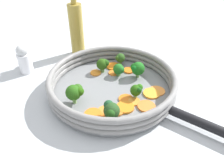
{
  "coord_description": "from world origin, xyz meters",
  "views": [
    {
      "loc": [
        -0.39,
        0.29,
        0.38
      ],
      "look_at": [
        0.0,
        0.0,
        0.03
      ],
      "focal_mm": 35.0,
      "sensor_mm": 36.0,
      "label": 1
    }
  ],
  "objects": [
    {
      "name": "salt_shaker",
      "position": [
        0.24,
        0.15,
        0.05
      ],
      "size": [
        0.04,
        0.04,
        0.09
      ],
      "color": "white",
      "rests_on": "ground_plane"
    },
    {
      "name": "carrot_slice_13",
      "position": [
        -0.08,
        -0.09,
        0.01
      ],
      "size": [
        0.06,
        0.06,
        0.0
      ],
      "primitive_type": "cylinder",
      "rotation": [
        0.0,
        0.0,
        1.0
      ],
      "color": "#F9923D",
      "rests_on": "skillet"
    },
    {
      "name": "skillet_rivet_right",
      "position": [
        -0.14,
        -0.08,
        0.02
      ],
      "size": [
        0.01,
        0.01,
        0.01
      ],
      "primitive_type": "sphere",
      "color": "gray",
      "rests_on": "skillet"
    },
    {
      "name": "carrot_slice_12",
      "position": [
        -0.08,
        0.02,
        0.01
      ],
      "size": [
        0.06,
        0.06,
        0.01
      ],
      "primitive_type": "cylinder",
      "rotation": [
        0.0,
        0.0,
        0.89
      ],
      "color": "orange",
      "rests_on": "skillet"
    },
    {
      "name": "oil_bottle",
      "position": [
        0.25,
        -0.04,
        0.09
      ],
      "size": [
        0.05,
        0.05,
        0.22
      ],
      "color": "olive",
      "rests_on": "ground_plane"
    },
    {
      "name": "carrot_slice_6",
      "position": [
        0.06,
        -0.05,
        0.01
      ],
      "size": [
        0.03,
        0.03,
        0.0
      ],
      "primitive_type": "cylinder",
      "rotation": [
        0.0,
        0.0,
        4.76
      ],
      "color": "orange",
      "rests_on": "skillet"
    },
    {
      "name": "broccoli_floret_0",
      "position": [
        0.01,
        0.11,
        0.04
      ],
      "size": [
        0.04,
        0.05,
        0.05
      ],
      "color": "#75A253",
      "rests_on": "skillet"
    },
    {
      "name": "skillet_handle",
      "position": [
        -0.27,
        -0.08,
        0.02
      ],
      "size": [
        0.23,
        0.09,
        0.02
      ],
      "primitive_type": "cylinder",
      "rotation": [
        1.57,
        0.0,
        5.01
      ],
      "color": "black",
      "rests_on": "skillet"
    },
    {
      "name": "skillet",
      "position": [
        0.0,
        0.0,
        0.01
      ],
      "size": [
        0.33,
        0.33,
        0.01
      ],
      "primitive_type": "cylinder",
      "color": "gray",
      "rests_on": "ground_plane"
    },
    {
      "name": "broccoli_floret_6",
      "position": [
        0.04,
        -0.06,
        0.03
      ],
      "size": [
        0.04,
        0.03,
        0.04
      ],
      "color": "#689746",
      "rests_on": "skillet"
    },
    {
      "name": "carrot_slice_4",
      "position": [
        0.09,
        -0.01,
        0.01
      ],
      "size": [
        0.05,
        0.05,
        0.0
      ],
      "primitive_type": "cylinder",
      "rotation": [
        0.0,
        0.0,
        0.64
      ],
      "color": "orange",
      "rests_on": "skillet"
    },
    {
      "name": "carrot_slice_11",
      "position": [
        0.04,
        -0.1,
        0.01
      ],
      "size": [
        0.04,
        0.04,
        0.0
      ],
      "primitive_type": "cylinder",
      "rotation": [
        0.0,
        0.0,
        3.39
      ],
      "color": "orange",
      "rests_on": "skillet"
    },
    {
      "name": "broccoli_floret_4",
      "position": [
        0.09,
        -0.1,
        0.04
      ],
      "size": [
        0.03,
        0.03,
        0.04
      ],
      "color": "#698852",
      "rests_on": "skillet"
    },
    {
      "name": "carrot_slice_5",
      "position": [
        -0.06,
        0.07,
        0.01
      ],
      "size": [
        0.04,
        0.04,
        0.01
      ],
      "primitive_type": "cylinder",
      "rotation": [
        0.0,
        0.0,
        2.03
      ],
      "color": "orange",
      "rests_on": "skillet"
    },
    {
      "name": "broccoli_floret_3",
      "position": [
        -0.07,
        -0.03,
        0.04
      ],
      "size": [
        0.03,
        0.03,
        0.04
      ],
      "color": "#85AD6C",
      "rests_on": "skillet"
    },
    {
      "name": "carrot_slice_1",
      "position": [
        -0.06,
        0.0,
        0.01
      ],
      "size": [
        0.05,
        0.05,
        0.0
      ],
      "primitive_type": "cylinder",
      "rotation": [
        0.0,
        0.0,
        0.48
      ],
      "color": "orange",
      "rests_on": "skillet"
    },
    {
      "name": "carrot_slice_2",
      "position": [
        -0.07,
        0.08,
        0.01
      ],
      "size": [
        0.04,
        0.04,
        0.01
      ],
      "primitive_type": "cylinder",
      "rotation": [
        0.0,
        0.0,
        0.82
      ],
      "color": "orange",
      "rests_on": "skillet"
    },
    {
      "name": "carrot_slice_10",
      "position": [
        -0.11,
        -0.02,
        0.01
      ],
      "size": [
        0.06,
        0.06,
        0.01
      ],
      "primitive_type": "cylinder",
      "rotation": [
        0.0,
        0.0,
        2.77
      ],
      "color": "orange",
      "rests_on": "skillet"
    },
    {
      "name": "broccoli_floret_5",
      "position": [
        -0.0,
        -0.09,
        0.04
      ],
      "size": [
        0.04,
        0.04,
        0.05
      ],
      "color": "#79A157",
      "rests_on": "skillet"
    },
    {
      "name": "carrot_slice_8",
      "position": [
        -0.08,
        0.05,
        0.01
      ],
      "size": [
        0.04,
        0.04,
        0.01
      ],
      "primitive_type": "cylinder",
      "rotation": [
        0.0,
        0.0,
        4.85
      ],
      "color": "orange",
      "rests_on": "skillet"
    },
    {
      "name": "broccoli_floret_1",
      "position": [
        -0.09,
        0.07,
        0.04
      ],
      "size": [
        0.04,
        0.04,
        0.05
      ],
      "color": "#6C9C52",
      "rests_on": "skillet"
    },
    {
      "name": "carrot_slice_0",
      "position": [
        0.09,
        -0.07,
        0.01
      ],
      "size": [
        0.06,
        0.06,
        0.0
      ],
      "primitive_type": "cylinder",
      "rotation": [
        0.0,
        0.0,
        5.82
      ],
      "color": "orange",
      "rests_on": "skillet"
    },
    {
      "name": "ground_plane",
      "position": [
        0.0,
        0.0,
        0.0
      ],
      "size": [
        4.0,
        4.0,
        0.0
      ],
      "primitive_type": "plane",
      "color": "#B6BBC1"
    },
    {
      "name": "skillet_rivet_left",
      "position": [
        -0.16,
        -0.01,
        0.02
      ],
      "size": [
        0.01,
        0.01,
        0.01
      ],
      "primitive_type": "sphere",
      "color": "gray",
      "rests_on": "skillet"
    },
    {
      "name": "carrot_slice_9",
      "position": [
        -0.08,
        -0.07,
        0.01
      ],
      "size": [
        0.05,
        0.05,
        0.0
      ],
      "primitive_type": "cylinder",
      "rotation": [
        0.0,
        0.0,
        4.6
      ],
      "color": "#F89D2F",
      "rests_on": "skillet"
    },
    {
      "name": "skillet_rim_wall",
      "position": [
        0.0,
        0.0,
        0.04
      ],
      "size": [
        0.35,
        0.35,
        0.05
      ],
      "color": "gray",
      "rests_on": "skillet"
    },
    {
      "name": "carrot_slice_7",
      "position": [
        -0.06,
        0.1,
        0.01
      ],
      "size": [
        0.06,
        0.06,
        0.01
      ],
      "primitive_type": "cylinder",
      "rotation": [
        0.0,
        0.0,
        0.65
      ],
      "color": "orange",
      "rests_on": "skillet"
    },
    {
      "name": "broccoli_floret_2",
      "position": [
        0.09,
        -0.03,
        0.04
      ],
      "size": [
        0.04,
        0.04,
        0.04
      ],
      "color": "#628A44",
      "rests_on": "skillet"
    },
    {
      "name": "carrot_slice_3",
      "position": [
        -0.08,
        -0.01,
        0.01
      ],
      "size": [
        0.04,
        0.04,
        0.0
      ],
      "primitive_type": "cylinder",
      "rotation": [
        0.0,
        0.0,
        5.02
      ],
      "color": "orange",
      "rests_on": "skillet"
    }
  ]
}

